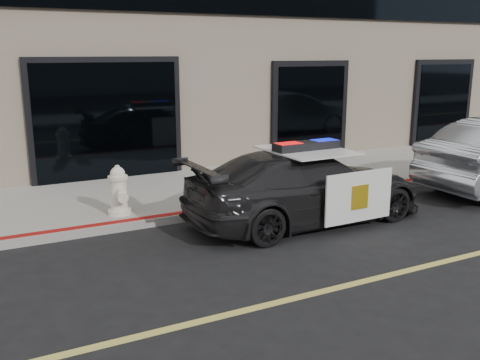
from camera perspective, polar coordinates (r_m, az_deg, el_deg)
name	(u,v)px	position (r m, az deg, el deg)	size (l,w,h in m)	color
ground	(326,291)	(7.05, 9.11, -11.61)	(120.00, 120.00, 0.00)	black
sidewalk_n	(178,192)	(11.41, -6.64, -1.29)	(60.00, 3.50, 0.15)	gray
police_car	(306,186)	(9.55, 7.02, -0.64)	(2.13, 4.52, 1.46)	black
fire_hydrant	(119,192)	(9.68, -12.81, -1.22)	(0.40, 0.56, 0.89)	white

